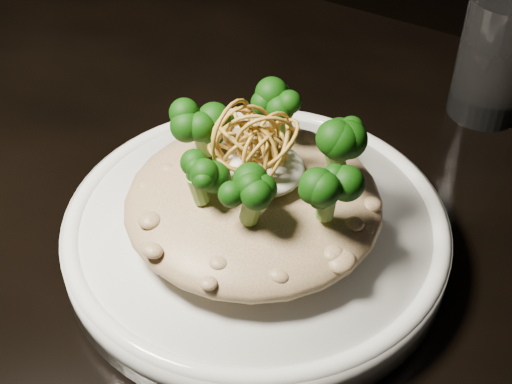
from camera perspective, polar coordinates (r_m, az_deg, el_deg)
table at (r=0.59m, az=-3.40°, el=-10.47°), size 1.10×0.80×0.75m
plate at (r=0.52m, az=-0.00°, el=-3.35°), size 0.28×0.28×0.03m
risotto at (r=0.49m, az=-0.21°, el=-0.77°), size 0.18×0.18×0.04m
broccoli at (r=0.47m, az=0.73°, el=3.20°), size 0.11×0.11×0.04m
cheese at (r=0.48m, az=0.50°, el=1.87°), size 0.06×0.06×0.02m
shallots at (r=0.47m, az=-0.21°, el=4.44°), size 0.05×0.05×0.03m
drinking_glass at (r=0.66m, az=18.57°, el=10.12°), size 0.07×0.07×0.11m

